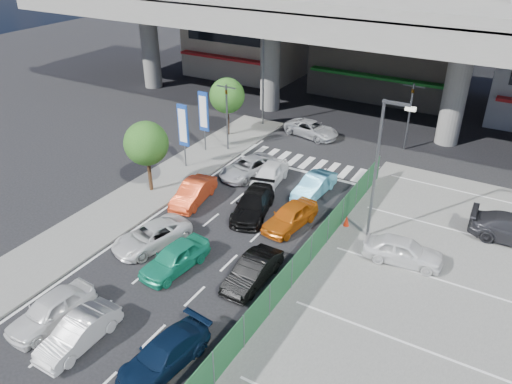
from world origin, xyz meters
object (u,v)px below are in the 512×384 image
Objects in this scene: signboard_near at (183,127)px; taxi_teal_mid at (175,258)px; hatch_white_back_mid at (79,333)px; parked_sedan_white at (403,251)px; tree_near at (146,144)px; crossing_wagon_silver at (312,129)px; traffic_light_left at (227,101)px; traffic_light_right at (412,100)px; street_lamp_left at (265,71)px; kei_truck_front_right at (314,185)px; wagon_silver_front_left at (248,167)px; street_lamp_right at (380,160)px; signboard_far at (204,113)px; sedan_white_front_mid at (269,174)px; taxi_orange_right at (290,216)px; van_white_back_left at (51,310)px; traffic_cone at (347,221)px; tree_far at (227,96)px; sedan_white_mid_left at (152,236)px; minivan_navy_back at (164,354)px; hatch_black_mid_right at (253,271)px; sedan_black_mid at (253,204)px; taxi_orange_left at (193,193)px.

signboard_near is 1.16× the size of taxi_teal_mid.
taxi_teal_mid reaches higher than hatch_white_back_mid.
parked_sedan_white is (9.85, 6.31, 0.06)m from taxi_teal_mid.
tree_near is (0.20, -3.99, 0.32)m from signboard_near.
tree_near is at bearing 170.53° from crossing_wagon_silver.
traffic_light_right is at bearing 30.89° from traffic_light_left.
street_lamp_left is 2.03× the size of kei_truck_front_right.
wagon_silver_front_left is (4.53, 1.15, -2.44)m from signboard_near.
street_lamp_right is 1.76× the size of crossing_wagon_silver.
signboard_far is 9.25m from crossing_wagon_silver.
signboard_far is (-1.27, -7.01, -1.71)m from street_lamp_left.
sedan_white_front_mid is at bearing 37.99° from tree_near.
van_white_back_left is at bearing -105.62° from taxi_orange_right.
traffic_light_left is 15.24m from taxi_teal_mid.
taxi_teal_mid and taxi_orange_right have the same top height.
parked_sedan_white reaches higher than taxi_teal_mid.
parked_sedan_white is at bearing -28.18° from kei_truck_front_right.
traffic_cone is at bearing -7.24° from signboard_near.
street_lamp_left is at bearing 67.16° from tree_far.
taxi_teal_mid is (2.39, -1.01, 0.07)m from sedan_white_mid_left.
signboard_near is 13.18m from traffic_cone.
hatch_white_back_mid is at bearing -70.44° from wagon_silver_front_left.
street_lamp_left is (-0.13, 6.00, 0.83)m from traffic_light_left.
signboard_near is 10.05m from sedan_white_mid_left.
van_white_back_left reaches higher than sedan_white_front_mid.
parked_sedan_white is (2.18, -1.45, -4.02)m from street_lamp_right.
traffic_light_right is 13.23m from wagon_silver_front_left.
wagon_silver_front_left is at bearing 162.31° from street_lamp_right.
traffic_cone is (8.40, 13.88, -0.30)m from van_white_back_left.
crossing_wagon_silver is (-7.32, -1.20, -3.30)m from traffic_light_right.
traffic_light_right is at bearing 4.83° from street_lamp_left.
minivan_navy_back is at bearing -49.07° from taxi_teal_mid.
hatch_black_mid_right reaches higher than kei_truck_front_right.
taxi_orange_right reaches higher than traffic_cone.
sedan_white_mid_left is at bearing -72.13° from tree_far.
sedan_white_front_mid is at bearing 86.74° from van_white_back_left.
kei_truck_front_right is (2.90, 10.70, -0.04)m from taxi_teal_mid.
street_lamp_left reaches higher than hatch_black_mid_right.
tree_near is 1.13× the size of minivan_navy_back.
traffic_light_right is 15.45m from sedan_black_mid.
taxi_orange_left is 1.01× the size of taxi_orange_right.
tree_near is at bearing 175.00° from taxi_orange_left.
hatch_black_mid_right is (11.04, -11.68, -2.41)m from signboard_far.
street_lamp_left is at bearing 125.56° from wagon_silver_front_left.
traffic_light_left is 20.83m from hatch_white_back_mid.
wagon_silver_front_left is (5.13, -5.36, -2.76)m from tree_far.
street_lamp_right reaches higher than wagon_silver_front_left.
crossing_wagon_silver is 6.98× the size of traffic_cone.
minivan_navy_back is 13.58m from traffic_cone.
tree_near is 10.16m from taxi_orange_right.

